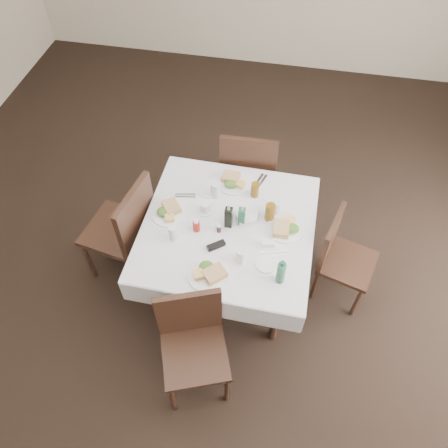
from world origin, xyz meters
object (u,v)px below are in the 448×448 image
(chair_east, at_px, (339,254))
(bread_basket, at_px, (247,215))
(chair_west, at_px, (126,227))
(oil_cruet_green, at_px, (242,216))
(oil_cruet_dark, at_px, (229,217))
(water_s, at_px, (241,256))
(coffee_mug, at_px, (205,207))
(water_n, at_px, (216,190))
(water_w, at_px, (173,233))
(green_bottle, at_px, (281,272))
(chair_north, at_px, (249,168))
(chair_south, at_px, (192,338))
(dining_table, at_px, (228,232))
(water_e, at_px, (276,207))
(ketchup_bottle, at_px, (196,225))

(chair_east, xyz_separation_m, bread_basket, (-0.75, -0.00, 0.30))
(chair_west, relative_size, oil_cruet_green, 5.04)
(bread_basket, xyz_separation_m, oil_cruet_dark, (-0.12, -0.10, 0.07))
(chair_east, distance_m, water_s, 0.89)
(water_s, height_order, oil_cruet_green, oil_cruet_green)
(coffee_mug, bearing_deg, water_n, 74.43)
(water_w, height_order, green_bottle, green_bottle)
(chair_north, xyz_separation_m, chair_south, (-0.13, -1.62, -0.05))
(chair_west, bearing_deg, water_n, 24.75)
(water_n, relative_size, water_w, 1.13)
(dining_table, bearing_deg, water_e, 30.30)
(water_e, height_order, oil_cruet_dark, oil_cruet_dark)
(chair_west, relative_size, green_bottle, 4.59)
(bread_basket, bearing_deg, water_n, 148.14)
(chair_west, bearing_deg, chair_south, -47.01)
(chair_east, bearing_deg, coffee_mug, 179.84)
(oil_cruet_dark, height_order, ketchup_bottle, oil_cruet_dark)
(water_n, distance_m, water_s, 0.63)
(dining_table, distance_m, chair_west, 0.82)
(chair_south, bearing_deg, oil_cruet_green, 77.72)
(water_w, bearing_deg, dining_table, 27.34)
(bread_basket, distance_m, green_bottle, 0.59)
(water_e, xyz_separation_m, water_w, (-0.69, -0.38, 0.00))
(oil_cruet_green, bearing_deg, chair_south, -102.28)
(chair_east, bearing_deg, ketchup_bottle, -170.25)
(water_s, bearing_deg, chair_north, 95.79)
(bread_basket, xyz_separation_m, coffee_mug, (-0.32, 0.00, 0.01))
(chair_north, height_order, coffee_mug, chair_north)
(water_n, xyz_separation_m, bread_basket, (0.27, -0.17, -0.04))
(water_w, bearing_deg, chair_north, 68.21)
(dining_table, xyz_separation_m, chair_east, (0.87, 0.10, -0.19))
(chair_south, height_order, coffee_mug, chair_south)
(chair_south, distance_m, water_e, 1.12)
(chair_east, relative_size, bread_basket, 4.49)
(oil_cruet_green, bearing_deg, bread_basket, 66.91)
(chair_north, bearing_deg, coffee_mug, -108.12)
(oil_cruet_dark, bearing_deg, water_s, -64.02)
(chair_south, relative_size, coffee_mug, 7.22)
(chair_south, distance_m, oil_cruet_green, 0.92)
(chair_south, bearing_deg, water_s, 65.24)
(chair_south, distance_m, oil_cruet_dark, 0.88)
(oil_cruet_green, bearing_deg, chair_north, 94.31)
(chair_north, distance_m, bread_basket, 0.75)
(water_e, bearing_deg, chair_south, -112.68)
(chair_east, relative_size, water_s, 7.09)
(chair_west, height_order, water_s, chair_west)
(chair_south, bearing_deg, bread_basket, 76.93)
(water_e, height_order, bread_basket, water_e)
(water_w, height_order, oil_cruet_dark, oil_cruet_dark)
(chair_south, relative_size, green_bottle, 4.12)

